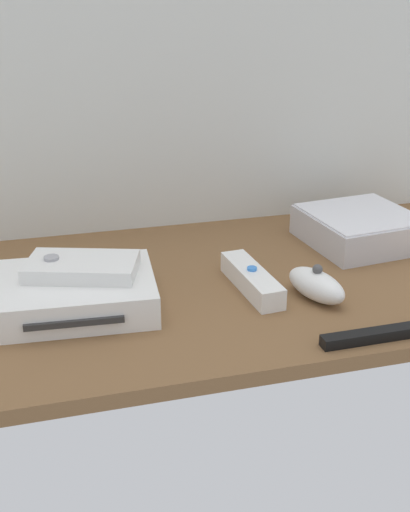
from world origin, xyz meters
TOP-DOWN VIEW (x-y plane):
  - ground_plane at (0.00, 0.00)cm, footprint 100.00×48.00cm
  - back_wall at (0.00, 24.60)cm, footprint 110.00×1.20cm
  - game_console at (-18.81, -3.49)cm, footprint 22.06×17.61cm
  - mini_computer at (28.72, 7.81)cm, footprint 18.78×18.78cm
  - remote_wand at (5.68, -4.21)cm, footprint 4.84×15.05cm
  - remote_nunchuk at (13.28, -9.15)cm, footprint 7.38×10.88cm
  - remote_classic_pad at (-17.51, -2.40)cm, footprint 16.14×11.96cm

SIDE VIEW (x-z plane):
  - ground_plane at x=0.00cm, z-range -2.00..0.00cm
  - remote_wand at x=5.68cm, z-range -0.19..3.21cm
  - remote_nunchuk at x=13.28cm, z-range -0.51..4.59cm
  - game_console at x=-18.81cm, z-range 0.00..4.40cm
  - mini_computer at x=28.72cm, z-range -0.01..5.29cm
  - remote_classic_pad at x=-17.51cm, z-range 4.21..6.61cm
  - back_wall at x=0.00cm, z-range 0.00..64.00cm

